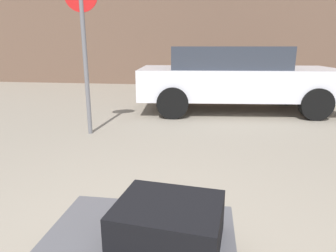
{
  "coord_description": "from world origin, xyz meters",
  "views": [
    {
      "loc": [
        0.38,
        -1.48,
        1.42
      ],
      "look_at": [
        0.0,
        1.2,
        0.69
      ],
      "focal_mm": 31.6,
      "sensor_mm": 36.0,
      "label": 1
    }
  ],
  "objects_px": {
    "suitcase_black_front_right": "(169,224)",
    "bollard_kerb_near": "(301,87)",
    "no_parking_sign": "(84,41)",
    "parked_car": "(234,77)",
    "luggage_cart": "(140,246)"
  },
  "relations": [
    {
      "from": "parked_car",
      "to": "no_parking_sign",
      "type": "distance_m",
      "value": 3.44
    },
    {
      "from": "parked_car",
      "to": "no_parking_sign",
      "type": "relative_size",
      "value": 1.84
    },
    {
      "from": "no_parking_sign",
      "to": "parked_car",
      "type": "bearing_deg",
      "value": 41.65
    },
    {
      "from": "parked_car",
      "to": "luggage_cart",
      "type": "bearing_deg",
      "value": -99.8
    },
    {
      "from": "suitcase_black_front_right",
      "to": "no_parking_sign",
      "type": "height_order",
      "value": "no_parking_sign"
    },
    {
      "from": "luggage_cart",
      "to": "parked_car",
      "type": "bearing_deg",
      "value": 80.2
    },
    {
      "from": "luggage_cart",
      "to": "suitcase_black_front_right",
      "type": "relative_size",
      "value": 1.94
    },
    {
      "from": "bollard_kerb_near",
      "to": "no_parking_sign",
      "type": "bearing_deg",
      "value": -137.64
    },
    {
      "from": "parked_car",
      "to": "bollard_kerb_near",
      "type": "bearing_deg",
      "value": 43.24
    },
    {
      "from": "luggage_cart",
      "to": "parked_car",
      "type": "distance_m",
      "value": 5.42
    },
    {
      "from": "suitcase_black_front_right",
      "to": "parked_car",
      "type": "xyz_separation_m",
      "value": [
        0.74,
        5.37,
        0.29
      ]
    },
    {
      "from": "bollard_kerb_near",
      "to": "no_parking_sign",
      "type": "height_order",
      "value": "no_parking_sign"
    },
    {
      "from": "bollard_kerb_near",
      "to": "parked_car",
      "type": "bearing_deg",
      "value": -136.76
    },
    {
      "from": "suitcase_black_front_right",
      "to": "bollard_kerb_near",
      "type": "distance_m",
      "value": 7.72
    },
    {
      "from": "luggage_cart",
      "to": "parked_car",
      "type": "relative_size",
      "value": 0.25
    }
  ]
}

